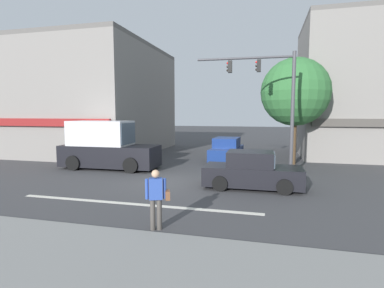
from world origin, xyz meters
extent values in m
plane|color=#3D3D3F|center=(0.00, 0.00, 0.00)|extent=(120.00, 120.00, 0.00)
cube|color=silver|center=(0.00, -3.50, 0.00)|extent=(9.00, 0.24, 0.01)
cube|color=gray|center=(0.00, -8.50, 0.08)|extent=(40.00, 5.00, 0.16)
cube|color=gray|center=(-10.74, 9.62, 4.15)|extent=(12.51, 12.00, 8.30)
cube|color=maroon|center=(-10.74, 3.52, 2.60)|extent=(11.89, 0.24, 0.50)
cube|color=#635F5B|center=(-10.74, 9.62, 8.45)|extent=(12.51, 12.00, 0.30)
cylinder|color=#4C3823|center=(6.10, 6.58, 1.46)|extent=(0.32, 0.32, 2.93)
sphere|color=#337038|center=(6.10, 6.58, 4.49)|extent=(4.15, 4.15, 4.15)
cylinder|color=brown|center=(-8.37, 4.63, 3.80)|extent=(0.22, 0.22, 7.60)
cube|color=#473828|center=(-8.37, 4.63, 7.20)|extent=(1.40, 0.12, 0.10)
cylinder|color=#47474C|center=(5.70, 2.72, 3.10)|extent=(0.18, 0.18, 6.20)
cylinder|color=#47474C|center=(3.30, 2.65, 5.95)|extent=(4.80, 0.26, 0.12)
cube|color=black|center=(4.02, 2.67, 5.55)|extent=(0.21, 0.25, 0.60)
sphere|color=red|center=(3.90, 2.67, 5.73)|extent=(0.12, 0.12, 0.12)
sphere|color=black|center=(3.90, 2.67, 5.55)|extent=(0.12, 0.12, 0.12)
sphere|color=black|center=(3.90, 2.67, 5.37)|extent=(0.12, 0.12, 0.12)
cube|color=black|center=(2.58, 2.63, 5.55)|extent=(0.21, 0.25, 0.60)
sphere|color=red|center=(2.46, 2.63, 5.73)|extent=(0.12, 0.12, 0.12)
sphere|color=black|center=(2.46, 2.63, 5.55)|extent=(0.12, 0.12, 0.12)
sphere|color=black|center=(2.46, 2.63, 5.37)|extent=(0.12, 0.12, 0.12)
cube|color=black|center=(3.94, -0.14, 0.54)|extent=(4.11, 1.73, 0.80)
cube|color=black|center=(3.84, -0.14, 1.26)|extent=(1.91, 1.58, 0.64)
cube|color=#475666|center=(4.81, -0.14, 1.26)|extent=(0.07, 1.44, 0.54)
cylinder|color=black|center=(5.20, 0.72, 0.32)|extent=(0.64, 0.19, 0.64)
cylinder|color=black|center=(5.21, -0.98, 0.32)|extent=(0.64, 0.19, 0.64)
cylinder|color=black|center=(2.66, 0.70, 0.32)|extent=(0.64, 0.19, 0.64)
cylinder|color=black|center=(2.67, -1.00, 0.32)|extent=(0.64, 0.19, 0.64)
cube|color=black|center=(-4.28, 2.49, 0.75)|extent=(5.63, 2.09, 1.20)
cube|color=silver|center=(-4.83, 2.48, 2.05)|extent=(3.43, 1.96, 1.40)
cube|color=#475666|center=(-3.11, 2.51, 2.05)|extent=(0.09, 1.75, 1.19)
cylinder|color=black|center=(-2.56, 3.52, 0.42)|extent=(0.84, 0.25, 0.84)
cylinder|color=black|center=(-2.53, 1.52, 0.42)|extent=(0.84, 0.25, 0.84)
cylinder|color=black|center=(-6.03, 3.46, 0.42)|extent=(0.84, 0.25, 0.84)
cylinder|color=black|center=(-6.00, 1.46, 0.42)|extent=(0.84, 0.25, 0.84)
cube|color=navy|center=(1.91, 6.82, 0.54)|extent=(1.91, 4.18, 0.80)
cube|color=navy|center=(1.91, 6.72, 1.26)|extent=(1.66, 1.98, 0.64)
cube|color=#475666|center=(1.96, 7.69, 1.26)|extent=(1.44, 0.14, 0.54)
cylinder|color=black|center=(1.13, 8.13, 0.32)|extent=(0.21, 0.65, 0.64)
cylinder|color=black|center=(2.83, 8.04, 0.32)|extent=(0.21, 0.65, 0.64)
cylinder|color=black|center=(1.00, 5.59, 0.32)|extent=(0.21, 0.65, 0.64)
cylinder|color=black|center=(2.70, 5.50, 0.32)|extent=(0.21, 0.65, 0.64)
cylinder|color=#4C4742|center=(1.52, -5.52, 0.43)|extent=(0.14, 0.14, 0.86)
cylinder|color=#4C4742|center=(1.69, -5.45, 0.43)|extent=(0.14, 0.14, 0.86)
cube|color=#2D4CA5|center=(1.61, -5.49, 1.15)|extent=(0.42, 0.33, 0.58)
sphere|color=tan|center=(1.61, -5.49, 1.56)|extent=(0.22, 0.22, 0.22)
cylinder|color=#2D4CA5|center=(1.38, -5.57, 1.15)|extent=(0.09, 0.09, 0.56)
cylinder|color=#2D4CA5|center=(1.83, -5.40, 1.15)|extent=(0.09, 0.09, 0.56)
cube|color=brown|center=(1.92, -5.41, 0.98)|extent=(0.21, 0.30, 0.24)
camera|label=1|loc=(4.51, -12.95, 3.19)|focal=28.00mm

